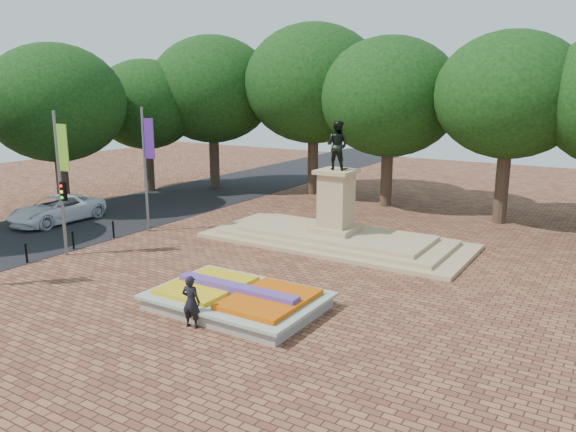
# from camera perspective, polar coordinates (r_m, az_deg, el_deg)

# --- Properties ---
(ground) EXTENTS (90.00, 90.00, 0.00)m
(ground) POSITION_cam_1_polar(r_m,az_deg,el_deg) (23.43, -4.20, -7.22)
(ground) COLOR brown
(ground) RESTS_ON ground
(asphalt_street) EXTENTS (9.00, 90.00, 0.02)m
(asphalt_street) POSITION_cam_1_polar(r_m,az_deg,el_deg) (36.96, -18.64, -0.28)
(asphalt_street) COLOR black
(asphalt_street) RESTS_ON ground
(flower_bed) EXTENTS (6.30, 4.30, 0.91)m
(flower_bed) POSITION_cam_1_polar(r_m,az_deg,el_deg) (21.23, -5.14, -8.36)
(flower_bed) COLOR gray
(flower_bed) RESTS_ON ground
(monument) EXTENTS (14.00, 6.00, 6.40)m
(monument) POSITION_cam_1_polar(r_m,az_deg,el_deg) (29.72, 4.86, -1.05)
(monument) COLOR tan
(monument) RESTS_ON ground
(tree_row_back) EXTENTS (44.80, 8.80, 10.43)m
(tree_row_back) POSITION_cam_1_polar(r_m,az_deg,el_deg) (37.31, 15.44, 10.41)
(tree_row_back) COLOR #392A1F
(tree_row_back) RESTS_ON ground
(tree_row_street) EXTENTS (8.40, 25.40, 9.98)m
(tree_row_street) POSITION_cam_1_polar(r_m,az_deg,el_deg) (39.50, -23.94, 9.48)
(tree_row_street) COLOR #392A1F
(tree_row_street) RESTS_ON ground
(banner_poles) EXTENTS (0.88, 11.17, 7.00)m
(banner_poles) POSITION_cam_1_polar(r_m,az_deg,el_deg) (28.63, -22.53, 3.56)
(banner_poles) COLOR slate
(banner_poles) RESTS_ON ground
(bollard_row) EXTENTS (0.12, 13.12, 0.98)m
(bollard_row) POSITION_cam_1_polar(r_m,az_deg,el_deg) (29.71, -22.98, -2.79)
(bollard_row) COLOR black
(bollard_row) RESTS_ON ground
(van) EXTENTS (2.77, 5.86, 1.62)m
(van) POSITION_cam_1_polar(r_m,az_deg,el_deg) (36.77, -22.45, 0.62)
(van) COLOR white
(van) RESTS_ON ground
(pedestrian) EXTENTS (0.75, 0.57, 1.86)m
(pedestrian) POSITION_cam_1_polar(r_m,az_deg,el_deg) (19.66, -9.82, -8.57)
(pedestrian) COLOR black
(pedestrian) RESTS_ON ground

